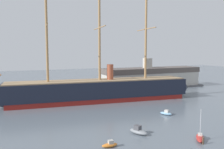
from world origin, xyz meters
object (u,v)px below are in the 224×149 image
tall_ship (100,90)px  motorboat_near_centre (138,131)px  motorboat_mid_right (166,113)px  dinghy_distant_centre (84,95)px  motorboat_foreground_left (110,145)px  dockside_warehouse_right (152,78)px  sailboat_foreground_right (200,137)px  mooring_piling_nearest (203,141)px  motorboat_far_right (153,93)px

tall_ship → motorboat_near_centre: 34.54m
motorboat_mid_right → dinghy_distant_centre: 38.61m
motorboat_foreground_left → motorboat_mid_right: (22.86, 13.90, 0.05)m
motorboat_mid_right → dockside_warehouse_right: bearing=61.3°
sailboat_foreground_right → motorboat_mid_right: size_ratio=1.73×
tall_ship → dockside_warehouse_right: tall_ship is taller
mooring_piling_nearest → motorboat_foreground_left: bearing=160.2°
motorboat_near_centre → dinghy_distant_centre: bearing=87.0°
motorboat_near_centre → motorboat_foreground_left: bearing=-155.2°
motorboat_mid_right → sailboat_foreground_right: bearing=-106.1°
motorboat_foreground_left → motorboat_mid_right: size_ratio=0.84×
motorboat_mid_right → motorboat_far_right: size_ratio=0.92×
dinghy_distant_centre → dockside_warehouse_right: (35.58, 6.05, 4.45)m
motorboat_far_right → mooring_piling_nearest: (-19.93, -46.59, 0.15)m
tall_ship → motorboat_mid_right: tall_ship is taller
motorboat_foreground_left → mooring_piling_nearest: bearing=-19.8°
dinghy_distant_centre → tall_ship: bearing=-81.9°
motorboat_far_right → mooring_piling_nearest: 50.68m
motorboat_mid_right → dockside_warehouse_right: (23.40, 42.68, 4.29)m
sailboat_foreground_right → dinghy_distant_centre: size_ratio=2.00×
motorboat_foreground_left → motorboat_far_right: bearing=48.0°
motorboat_foreground_left → dinghy_distant_centre: (10.68, 50.54, -0.10)m
motorboat_mid_right → mooring_piling_nearest: size_ratio=2.65×
motorboat_near_centre → mooring_piling_nearest: bearing=-49.5°
mooring_piling_nearest → tall_ship: bearing=95.4°
motorboat_mid_right → dinghy_distant_centre: motorboat_mid_right is taller
sailboat_foreground_right → motorboat_far_right: size_ratio=1.59×
motorboat_far_right → motorboat_foreground_left: bearing=-132.0°
motorboat_far_right → dockside_warehouse_right: 19.18m
sailboat_foreground_right → mooring_piling_nearest: 2.21m
motorboat_foreground_left → sailboat_foreground_right: bearing=-12.9°
motorboat_near_centre → motorboat_mid_right: (14.61, 10.10, -0.15)m
motorboat_foreground_left → sailboat_foreground_right: (17.67, -4.06, 0.09)m
sailboat_foreground_right → motorboat_far_right: sailboat_foreground_right is taller
motorboat_near_centre → motorboat_mid_right: motorboat_near_centre is taller
dinghy_distant_centre → dockside_warehouse_right: 36.36m
motorboat_foreground_left → sailboat_foreground_right: sailboat_foreground_right is taller
tall_ship → dinghy_distant_centre: bearing=98.1°
motorboat_near_centre → motorboat_far_right: 46.42m
dockside_warehouse_right → tall_ship: bearing=-151.1°
motorboat_mid_right → dinghy_distant_centre: size_ratio=1.16×
dinghy_distant_centre → mooring_piling_nearest: size_ratio=2.29×
motorboat_foreground_left → dockside_warehouse_right: (46.26, 56.59, 4.35)m
motorboat_foreground_left → mooring_piling_nearest: size_ratio=2.22×
mooring_piling_nearest → dockside_warehouse_right: 69.36m
tall_ship → sailboat_foreground_right: size_ratio=12.14×
motorboat_far_right → dockside_warehouse_right: (9.73, 15.97, 4.25)m
motorboat_far_right → dinghy_distant_centre: 27.69m
motorboat_far_right → dinghy_distant_centre: (-25.85, 9.92, -0.20)m
sailboat_foreground_right → motorboat_near_centre: size_ratio=1.33×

